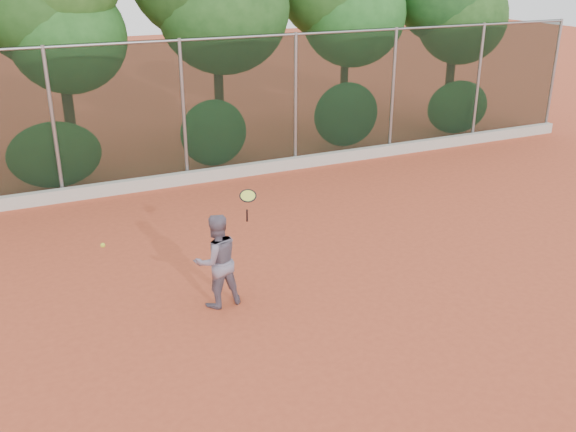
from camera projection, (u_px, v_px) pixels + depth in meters
name	position (u px, v px, depth m)	size (l,w,h in m)	color
ground	(314.00, 309.00, 10.26)	(80.00, 80.00, 0.00)	#C04C2D
concrete_curb	(190.00, 178.00, 15.94)	(24.00, 0.20, 0.30)	beige
tennis_player	(217.00, 261.00, 10.14)	(0.76, 0.59, 1.56)	slate
chainlink_fence	(183.00, 108.00, 15.45)	(24.09, 0.09, 3.50)	black
tennis_racket	(248.00, 198.00, 9.80)	(0.33, 0.32, 0.55)	black
tennis_ball_in_flight	(103.00, 245.00, 8.88)	(0.07, 0.07, 0.07)	#C6D12F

